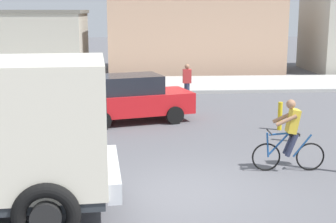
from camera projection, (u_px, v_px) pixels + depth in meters
ground_plane at (190, 191)px, 10.27m from camera, size 120.00×120.00×0.00m
sidewalk_far at (157, 84)px, 24.47m from camera, size 80.00×5.00×0.16m
cyclist at (290, 135)px, 11.40m from camera, size 1.73×0.50×1.72m
car_red_near at (131, 98)px, 16.53m from camera, size 4.31×2.72×1.60m
car_white_mid at (13, 97)px, 16.65m from camera, size 4.09×2.05×1.60m
pedestrian_near_kerb at (187, 83)px, 19.71m from camera, size 0.34×0.22×1.62m
bollard_near at (294, 126)px, 14.06m from camera, size 0.14×0.14×0.90m
bollard_far at (280, 116)px, 15.43m from camera, size 0.14×0.14×0.90m
building_mid_block at (193, 32)px, 30.53m from camera, size 10.59×5.87×4.80m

